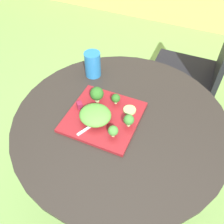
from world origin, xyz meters
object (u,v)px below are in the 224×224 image
object	(u,v)px
patio_chair	(201,67)
salad_plate	(103,117)
fork	(96,122)
drinking_glass	(93,65)

from	to	relation	value
patio_chair	salad_plate	xyz separation A→B (m)	(-0.31, -0.81, 0.21)
salad_plate	fork	distance (m)	0.05
drinking_glass	salad_plate	bearing A→B (deg)	-55.25
salad_plate	fork	xyz separation A→B (m)	(-0.01, -0.05, 0.01)
patio_chair	fork	size ratio (longest dim) A/B	6.08
drinking_glass	fork	size ratio (longest dim) A/B	0.82
patio_chair	drinking_glass	distance (m)	0.79
drinking_glass	fork	bearing A→B (deg)	-61.56
patio_chair	fork	distance (m)	0.94
patio_chair	fork	bearing A→B (deg)	-110.49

